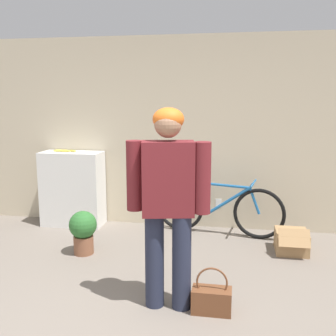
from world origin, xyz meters
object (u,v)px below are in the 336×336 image
Objects in this scene: person at (168,195)px; bicycle at (218,208)px; handbag at (212,299)px; cardboard_box at (291,241)px; banana at (65,151)px; potted_plant at (83,230)px.

bicycle is (0.33, 1.92, -0.63)m from person.
person is 4.29× the size of handbag.
banana is at bearing 170.05° from cardboard_box.
banana reaches higher than bicycle.
banana is (-2.13, 0.06, 0.71)m from bicycle.
cardboard_box is (1.21, 1.45, -0.86)m from person.
bicycle is at bearing -1.64° from banana.
bicycle is 1.02m from cardboard_box.
banana is 0.89× the size of handbag.
cardboard_box is at bearing 38.42° from person.
bicycle is at bearing 91.31° from handbag.
person is at bearing -47.77° from banana.
handbag is (0.04, -1.95, -0.23)m from bicycle.
bicycle reaches higher than cardboard_box.
bicycle is at bearing 68.40° from person.
handbag reaches higher than cardboard_box.
handbag is at bearing -17.10° from person.
handbag is at bearing -42.84° from banana.
banana is 3.19m from cardboard_box.
handbag is at bearing -33.57° from potted_plant.
cardboard_box is (0.83, 1.49, 0.01)m from handbag.
bicycle is 1.97m from handbag.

